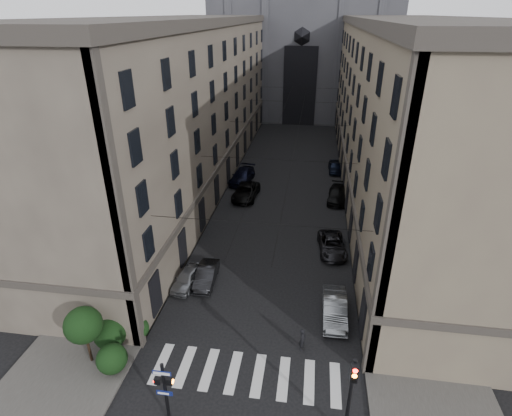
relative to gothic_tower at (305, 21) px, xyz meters
The scene contains 19 objects.
sidewalk_left 44.07m from the gothic_tower, 105.08° to the right, with size 7.00×80.00×0.15m, color #383533.
sidewalk_right 44.07m from the gothic_tower, 74.92° to the right, with size 7.00×80.00×0.15m, color #383533.
zebra_crossing 72.18m from the gothic_tower, 90.00° to the right, with size 11.00×3.20×0.01m, color beige.
building_left 42.07m from the gothic_tower, 109.04° to the right, with size 13.60×60.60×18.85m.
building_right 42.07m from the gothic_tower, 70.96° to the right, with size 13.60×60.60×18.85m.
gothic_tower is the anchor object (origin of this frame).
pedestrian_signal_left 75.15m from the gothic_tower, 92.74° to the right, with size 1.02×0.38×4.00m.
traffic_light_right 74.67m from the gothic_tower, 85.62° to the right, with size 0.34×0.50×5.20m.
shrub_cluster 72.29m from the gothic_tower, 97.11° to the right, with size 3.90×4.40×3.90m.
tram_wires 40.72m from the gothic_tower, 90.00° to the right, with size 14.00×60.00×0.43m.
car_left_near 64.75m from the gothic_tower, 95.51° to the right, with size 1.56×3.88×1.32m, color slate.
car_left_midnear 64.10m from the gothic_tower, 94.26° to the right, with size 1.42×4.08×1.34m, color black.
car_left_midfar 48.57m from the gothic_tower, 95.30° to the right, with size 2.51×5.44×1.51m, color black.
car_left_far 44.40m from the gothic_tower, 97.64° to the right, with size 2.26×5.56×1.61m, color black.
car_right_near 66.63m from the gothic_tower, 85.28° to the right, with size 1.62×4.66×1.53m, color slate.
car_right_midnear 58.36m from the gothic_tower, 84.50° to the right, with size 2.26×4.91×1.36m, color black.
car_right_midfar 48.03m from the gothic_tower, 82.06° to the right, with size 2.06×5.07×1.47m, color black.
car_right_far 39.66m from the gothic_tower, 80.02° to the right, with size 1.67×4.16×1.42m, color black.
pedestrian 69.69m from the gothic_tower, 87.27° to the right, with size 0.57×0.38×1.57m, color black.
Camera 1 is at (3.07, -11.65, 19.33)m, focal length 28.00 mm.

